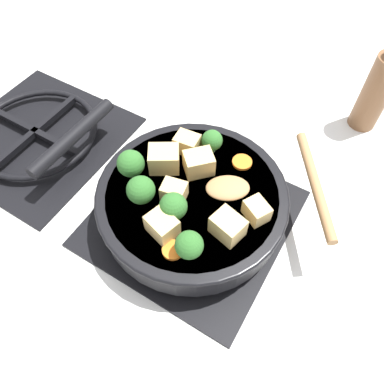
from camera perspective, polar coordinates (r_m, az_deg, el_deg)
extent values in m
plane|color=silver|center=(0.65, 0.00, -4.04)|extent=(2.40, 2.40, 0.00)
cube|color=black|center=(0.64, 0.00, -3.85)|extent=(0.31, 0.31, 0.01)
torus|color=black|center=(0.63, 0.00, -3.10)|extent=(0.24, 0.24, 0.01)
cube|color=black|center=(0.63, 0.00, -3.10)|extent=(0.01, 0.23, 0.01)
cube|color=black|center=(0.63, 0.00, -3.10)|extent=(0.23, 0.01, 0.01)
cube|color=black|center=(0.82, -22.40, 7.73)|extent=(0.31, 0.31, 0.01)
torus|color=black|center=(0.80, -22.76, 8.49)|extent=(0.24, 0.24, 0.01)
cube|color=black|center=(0.80, -22.76, 8.49)|extent=(0.01, 0.23, 0.01)
cube|color=black|center=(0.80, -22.76, 8.49)|extent=(0.23, 0.01, 0.01)
cylinder|color=black|center=(0.60, 0.00, -1.46)|extent=(0.30, 0.30, 0.05)
cylinder|color=#5B3316|center=(0.60, 0.00, -1.24)|extent=(0.27, 0.27, 0.05)
torus|color=black|center=(0.58, 0.00, -0.23)|extent=(0.30, 0.30, 0.01)
cylinder|color=black|center=(0.70, -17.54, 8.24)|extent=(0.20, 0.03, 0.02)
ellipsoid|color=#A87A4C|center=(0.58, 5.46, 0.62)|extent=(0.08, 0.08, 0.01)
cylinder|color=#A87A4C|center=(0.61, 18.28, 1.17)|extent=(0.18, 0.13, 0.02)
cube|color=#DBB770|center=(0.60, -4.29, 5.03)|extent=(0.06, 0.06, 0.04)
cube|color=#DBB770|center=(0.53, -4.38, -5.23)|extent=(0.04, 0.05, 0.03)
cube|color=#DBB770|center=(0.56, -2.75, 0.07)|extent=(0.04, 0.04, 0.03)
cube|color=#DBB770|center=(0.62, -0.76, 7.39)|extent=(0.03, 0.04, 0.03)
cube|color=#DBB770|center=(0.53, 5.47, -5.24)|extent=(0.04, 0.05, 0.04)
cube|color=#DBB770|center=(0.59, 1.04, 4.42)|extent=(0.06, 0.06, 0.04)
cube|color=#DBB770|center=(0.55, 9.82, -2.83)|extent=(0.04, 0.05, 0.03)
cylinder|color=#709956|center=(0.57, -7.56, -0.97)|extent=(0.01, 0.01, 0.01)
sphere|color=#2D6628|center=(0.55, -7.81, 0.31)|extent=(0.04, 0.04, 0.04)
cylinder|color=#709956|center=(0.55, -2.98, -3.30)|extent=(0.01, 0.01, 0.01)
sphere|color=#2D6628|center=(0.53, -3.08, -2.10)|extent=(0.04, 0.04, 0.04)
cylinder|color=#709956|center=(0.52, -0.43, -9.12)|extent=(0.01, 0.01, 0.01)
sphere|color=#2D6628|center=(0.50, -0.44, -8.08)|extent=(0.04, 0.04, 0.04)
cylinder|color=#709956|center=(0.60, -9.04, 2.96)|extent=(0.01, 0.01, 0.01)
sphere|color=#2D6628|center=(0.58, -9.32, 4.29)|extent=(0.04, 0.04, 0.04)
cylinder|color=#709956|center=(0.63, 2.99, 6.69)|extent=(0.01, 0.01, 0.01)
sphere|color=#2D6628|center=(0.61, 3.07, 7.87)|extent=(0.03, 0.03, 0.03)
cylinder|color=orange|center=(0.53, -2.93, -8.82)|extent=(0.03, 0.03, 0.01)
cylinder|color=orange|center=(0.62, 7.64, 4.53)|extent=(0.03, 0.03, 0.01)
cylinder|color=brown|center=(0.81, 26.20, 13.34)|extent=(0.05, 0.05, 0.16)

